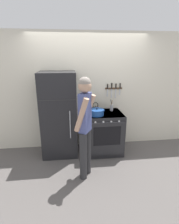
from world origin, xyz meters
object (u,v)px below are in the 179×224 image
stove_range (104,132)px  utensil_jar (112,107)px  refrigerator (59,115)px  tea_kettle (95,109)px  dutch_oven_pot (97,112)px  person (85,123)px

stove_range → utensil_jar: 0.57m
refrigerator → tea_kettle: refrigerator is taller
refrigerator → tea_kettle: 0.79m
tea_kettle → utensil_jar: (0.36, 0.01, 0.02)m
refrigerator → dutch_oven_pot: bearing=-11.9°
utensil_jar → person: person is taller
dutch_oven_pot → person: size_ratio=0.19×
tea_kettle → stove_range: bearing=-45.0°
refrigerator → stove_range: size_ratio=1.97×
stove_range → tea_kettle: (-0.16, 0.16, 0.50)m
stove_range → dutch_oven_pot: 0.54m
stove_range → utensil_jar: (0.20, 0.17, 0.51)m
utensil_jar → person: size_ratio=0.14×
stove_range → dutch_oven_pot: bearing=-148.4°
utensil_jar → stove_range: bearing=-139.3°
refrigerator → stove_range: refrigerator is taller
stove_range → tea_kettle: size_ratio=4.38×
refrigerator → utensil_jar: refrigerator is taller
tea_kettle → utensil_jar: size_ratio=0.81×
refrigerator → utensil_jar: size_ratio=6.99×
dutch_oven_pot → stove_range: bearing=31.6°
stove_range → utensil_jar: size_ratio=3.55×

